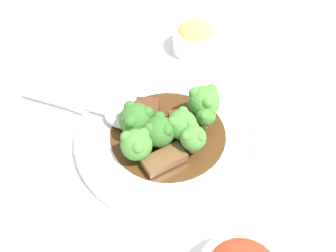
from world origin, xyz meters
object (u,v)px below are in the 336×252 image
(main_plate, at_px, (168,136))
(broccoli_floret_4, at_px, (137,120))
(beef_strip_2, at_px, (147,112))
(side_bowl_appetizer, at_px, (195,37))
(broccoli_floret_2, at_px, (204,101))
(broccoli_floret_3, at_px, (182,124))
(broccoli_floret_1, at_px, (206,116))
(broccoli_floret_5, at_px, (136,144))
(broccoli_floret_0, at_px, (193,137))
(broccoli_floret_6, at_px, (159,131))
(beef_strip_0, at_px, (186,118))
(serving_spoon, at_px, (116,115))
(sauce_dish, at_px, (16,143))
(beef_strip_1, at_px, (164,159))

(main_plate, xyz_separation_m, broccoli_floret_4, (0.04, -0.02, 0.04))
(beef_strip_2, bearing_deg, side_bowl_appetizer, -138.59)
(broccoli_floret_2, bearing_deg, side_bowl_appetizer, -113.38)
(main_plate, height_order, broccoli_floret_3, broccoli_floret_3)
(beef_strip_2, bearing_deg, broccoli_floret_1, 140.37)
(broccoli_floret_5, bearing_deg, broccoli_floret_3, -175.73)
(broccoli_floret_0, distance_m, broccoli_floret_5, 0.08)
(beef_strip_2, xyz_separation_m, broccoli_floret_1, (-0.08, 0.06, 0.02))
(broccoli_floret_6, bearing_deg, beef_strip_0, -156.89)
(main_plate, relative_size, broccoli_floret_0, 6.01)
(broccoli_floret_2, height_order, serving_spoon, broccoli_floret_2)
(beef_strip_0, height_order, broccoli_floret_0, broccoli_floret_0)
(broccoli_floret_0, height_order, side_bowl_appetizer, broccoli_floret_0)
(beef_strip_2, xyz_separation_m, broccoli_floret_2, (-0.08, 0.04, 0.03))
(sauce_dish, bearing_deg, beef_strip_1, 144.93)
(beef_strip_2, bearing_deg, main_plate, 109.22)
(serving_spoon, height_order, sauce_dish, serving_spoon)
(broccoli_floret_1, distance_m, broccoli_floret_4, 0.11)
(beef_strip_2, relative_size, broccoli_floret_5, 1.35)
(broccoli_floret_1, bearing_deg, beef_strip_0, -46.84)
(beef_strip_1, height_order, broccoli_floret_0, broccoli_floret_0)
(beef_strip_2, height_order, broccoli_floret_2, broccoli_floret_2)
(beef_strip_0, height_order, broccoli_floret_4, broccoli_floret_4)
(main_plate, bearing_deg, beef_strip_2, -70.78)
(serving_spoon, height_order, side_bowl_appetizer, side_bowl_appetizer)
(broccoli_floret_1, xyz_separation_m, side_bowl_appetizer, (-0.09, -0.21, -0.02))
(broccoli_floret_5, xyz_separation_m, broccoli_floret_6, (-0.04, -0.01, 0.00))
(broccoli_floret_5, distance_m, side_bowl_appetizer, 0.30)
(broccoli_floret_2, distance_m, broccoli_floret_5, 0.13)
(beef_strip_2, height_order, side_bowl_appetizer, side_bowl_appetizer)
(beef_strip_2, relative_size, side_bowl_appetizer, 0.76)
(broccoli_floret_6, distance_m, side_bowl_appetizer, 0.27)
(broccoli_floret_2, height_order, broccoli_floret_4, broccoli_floret_2)
(beef_strip_0, distance_m, broccoli_floret_1, 0.04)
(main_plate, distance_m, broccoli_floret_4, 0.06)
(broccoli_floret_0, bearing_deg, broccoli_floret_2, -129.90)
(beef_strip_1, relative_size, serving_spoon, 0.37)
(broccoli_floret_3, distance_m, broccoli_floret_6, 0.04)
(serving_spoon, relative_size, side_bowl_appetizer, 2.02)
(beef_strip_0, xyz_separation_m, broccoli_floret_0, (0.02, 0.06, 0.02))
(beef_strip_1, distance_m, broccoli_floret_0, 0.05)
(main_plate, bearing_deg, broccoli_floret_4, -23.48)
(beef_strip_2, bearing_deg, broccoli_floret_0, 110.46)
(broccoli_floret_6, bearing_deg, broccoli_floret_0, 140.48)
(broccoli_floret_4, xyz_separation_m, sauce_dish, (0.18, -0.07, -0.04))
(beef_strip_1, distance_m, broccoli_floret_4, 0.08)
(broccoli_floret_0, xyz_separation_m, broccoli_floret_5, (0.08, -0.02, -0.00))
(broccoli_floret_3, xyz_separation_m, sauce_dish, (0.24, -0.11, -0.04))
(main_plate, bearing_deg, broccoli_floret_6, 34.09)
(beef_strip_1, relative_size, broccoli_floret_0, 1.37)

